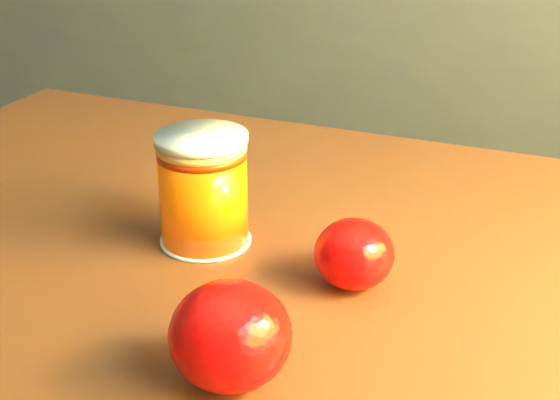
% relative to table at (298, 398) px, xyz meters
% --- Properties ---
extents(kitchen_counter, '(3.15, 0.60, 0.90)m').
position_rel_table_xyz_m(kitchen_counter, '(-0.87, 1.42, -0.21)').
color(kitchen_counter, '#55565B').
rests_on(kitchen_counter, ground).
extents(table, '(1.03, 0.75, 0.75)m').
position_rel_table_xyz_m(table, '(0.00, 0.00, 0.00)').
color(table, brown).
rests_on(table, ground).
extents(juice_glass, '(0.07, 0.07, 0.09)m').
position_rel_table_xyz_m(juice_glass, '(-0.10, 0.04, 0.14)').
color(juice_glass, '#EF5604').
rests_on(juice_glass, table).
extents(orange_front, '(0.08, 0.08, 0.07)m').
position_rel_table_xyz_m(orange_front, '(0.00, -0.11, 0.13)').
color(orange_front, '#FF0D05').
rests_on(orange_front, table).
extents(orange_back, '(0.07, 0.07, 0.05)m').
position_rel_table_xyz_m(orange_back, '(0.03, 0.03, 0.12)').
color(orange_back, '#FF0D05').
rests_on(orange_back, table).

